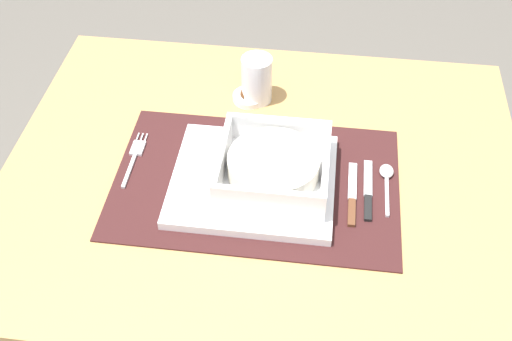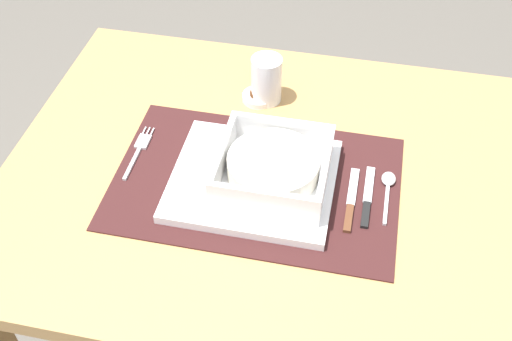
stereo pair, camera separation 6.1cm
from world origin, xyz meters
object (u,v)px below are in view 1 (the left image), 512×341
object	(u,v)px
dining_table	(262,212)
bread_knife	(352,197)
spoon	(387,177)
condiment_saucer	(249,96)
butter_knife	(368,193)
porridge_bowl	(273,167)
drinking_glass	(257,82)
fork	(135,155)

from	to	relation	value
dining_table	bread_knife	world-z (taller)	bread_knife
spoon	condiment_saucer	world-z (taller)	condiment_saucer
butter_knife	bread_knife	size ratio (longest dim) A/B	0.97
spoon	condiment_saucer	size ratio (longest dim) A/B	1.84
spoon	butter_knife	distance (m)	0.05
dining_table	porridge_bowl	distance (m)	0.16
condiment_saucer	bread_knife	bearing A→B (deg)	-49.54
spoon	butter_knife	bearing A→B (deg)	-125.23
butter_knife	drinking_glass	world-z (taller)	drinking_glass
butter_knife	drinking_glass	bearing A→B (deg)	132.05
bread_knife	spoon	bearing A→B (deg)	43.09
spoon	fork	bearing A→B (deg)	-178.05
bread_knife	drinking_glass	bearing A→B (deg)	127.62
fork	spoon	size ratio (longest dim) A/B	1.17
dining_table	spoon	world-z (taller)	spoon
dining_table	spoon	xyz separation A→B (m)	(0.21, 0.01, 0.12)
fork	drinking_glass	size ratio (longest dim) A/B	1.45
spoon	drinking_glass	xyz separation A→B (m)	(-0.25, 0.19, 0.03)
porridge_bowl	butter_knife	bearing A→B (deg)	-1.44
fork	spoon	xyz separation A→B (m)	(0.44, -0.00, 0.00)
drinking_glass	condiment_saucer	size ratio (longest dim) A/B	1.49
bread_knife	drinking_glass	world-z (taller)	drinking_glass
butter_knife	condiment_saucer	bearing A→B (deg)	134.45
spoon	drinking_glass	size ratio (longest dim) A/B	1.24
porridge_bowl	butter_knife	distance (m)	0.16
porridge_bowl	condiment_saucer	bearing A→B (deg)	107.60
fork	butter_knife	world-z (taller)	butter_knife
dining_table	fork	size ratio (longest dim) A/B	6.61
butter_knife	spoon	bearing A→B (deg)	51.76
fork	bread_knife	bearing A→B (deg)	-8.34
drinking_glass	butter_knife	bearing A→B (deg)	-46.93
dining_table	drinking_glass	distance (m)	0.25
condiment_saucer	fork	bearing A→B (deg)	-133.97
bread_knife	fork	bearing A→B (deg)	171.64
porridge_bowl	fork	distance (m)	0.25
spoon	butter_knife	world-z (taller)	spoon
dining_table	porridge_bowl	world-z (taller)	porridge_bowl
condiment_saucer	drinking_glass	bearing A→B (deg)	18.02
dining_table	butter_knife	xyz separation A→B (m)	(0.18, -0.03, 0.11)
porridge_bowl	condiment_saucer	size ratio (longest dim) A/B	2.85
fork	butter_knife	bearing A→B (deg)	-6.03
fork	spoon	world-z (taller)	spoon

